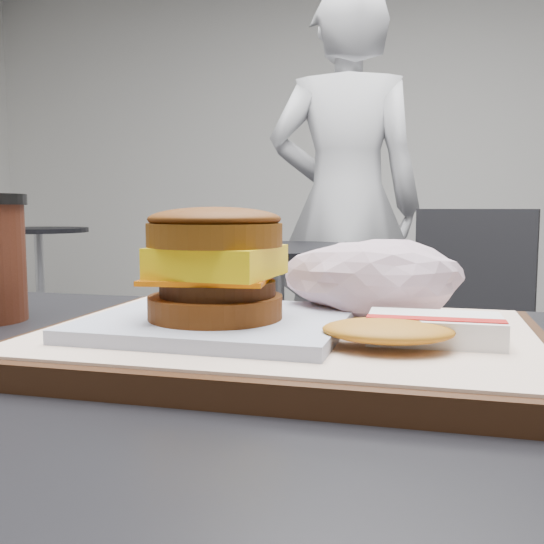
{
  "coord_description": "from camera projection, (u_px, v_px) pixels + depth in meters",
  "views": [
    {
      "loc": [
        0.17,
        -0.4,
        0.88
      ],
      "look_at": [
        0.06,
        0.03,
        0.83
      ],
      "focal_mm": 40.0,
      "sensor_mm": 36.0,
      "label": 1
    }
  ],
  "objects": [
    {
      "name": "napkin",
      "position": [
        239.0,
        247.0,
        2.05
      ],
      "size": [
        0.13,
        0.13,
        0.0
      ],
      "primitive_type": "cube",
      "rotation": [
        0.0,
        0.0,
        -0.09
      ],
      "color": "silver",
      "rests_on": "neighbor_table"
    },
    {
      "name": "neighbor_table",
      "position": [
        275.0,
        303.0,
        2.13
      ],
      "size": [
        0.7,
        0.7,
        0.75
      ],
      "color": "black",
      "rests_on": "ground"
    },
    {
      "name": "neighbor_chair",
      "position": [
        435.0,
        316.0,
        2.1
      ],
      "size": [
        0.65,
        0.53,
        0.88
      ],
      "color": "#9F9FA4",
      "rests_on": "ground"
    },
    {
      "name": "hash_brown",
      "position": [
        414.0,
        329.0,
        0.41
      ],
      "size": [
        0.12,
        0.09,
        0.02
      ],
      "color": "white",
      "rests_on": "serving_tray"
    },
    {
      "name": "crumpled_wrapper",
      "position": [
        373.0,
        278.0,
        0.51
      ],
      "size": [
        0.15,
        0.12,
        0.07
      ],
      "primitive_type": null,
      "color": "silver",
      "rests_on": "serving_tray"
    },
    {
      "name": "serving_tray",
      "position": [
        288.0,
        341.0,
        0.46
      ],
      "size": [
        0.38,
        0.28,
        0.02
      ],
      "color": "#311B0D",
      "rests_on": "customer_table"
    },
    {
      "name": "patron",
      "position": [
        345.0,
        206.0,
        2.56
      ],
      "size": [
        0.69,
        0.49,
        1.78
      ],
      "primitive_type": "imported",
      "rotation": [
        0.0,
        0.0,
        3.25
      ],
      "color": "#BCBCC1",
      "rests_on": "ground"
    },
    {
      "name": "bg_table_mid",
      "position": [
        39.0,
        255.0,
        4.13
      ],
      "size": [
        0.66,
        0.66,
        0.75
      ],
      "color": "black",
      "rests_on": "ground"
    },
    {
      "name": "breakfast_sandwich",
      "position": [
        217.0,
        278.0,
        0.45
      ],
      "size": [
        0.19,
        0.17,
        0.09
      ],
      "color": "silver",
      "rests_on": "serving_tray"
    }
  ]
}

